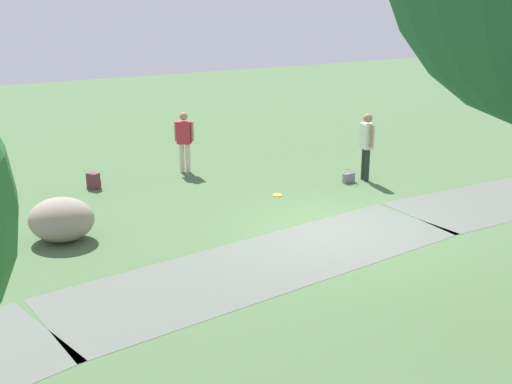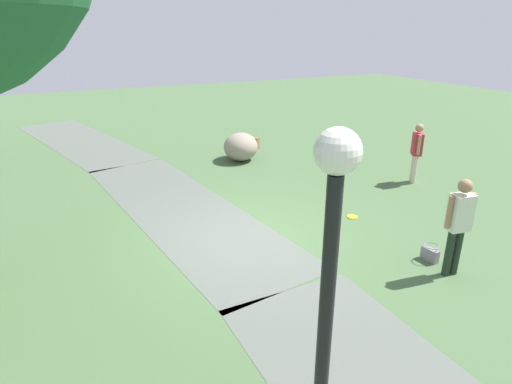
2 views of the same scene
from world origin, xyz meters
name	(u,v)px [view 2 (image 2 of 2)]	position (x,y,z in m)	size (l,w,h in m)	color
ground_plane	(249,236)	(0.00, 0.00, 0.00)	(48.00, 48.00, 0.00)	#45623C
footpath_segment_mid	(181,209)	(1.96, 0.85, 0.00)	(8.24, 3.36, 0.01)	#565C54
footpath_segment_far	(80,141)	(9.78, 2.45, 0.00)	(8.32, 4.30, 0.01)	#565C54
lamp_post	(325,323)	(-5.15, 1.82, 2.14)	(0.28, 0.28, 3.46)	black
lawn_boulder	(241,147)	(4.95, -1.99, 0.43)	(1.62, 1.54, 0.86)	gray
woman_with_handbag	(459,221)	(-2.77, -2.51, 1.00)	(0.29, 0.51, 1.72)	#1F2E21
man_near_boulder	(417,149)	(1.00, -5.37, 0.93)	(0.44, 0.40, 1.61)	beige
handbag_on_grass	(430,254)	(-2.29, -2.54, 0.14)	(0.33, 0.30, 0.31)	gray
backpack_by_boulder	(255,143)	(5.96, -2.97, 0.19)	(0.35, 0.35, 0.40)	brown
spare_backpack_on_lawn	(347,154)	(3.53, -5.06, 0.19)	(0.35, 0.34, 0.40)	brown
frisbee_on_grass	(352,217)	(-0.16, -2.46, 0.01)	(0.23, 0.23, 0.02)	gold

